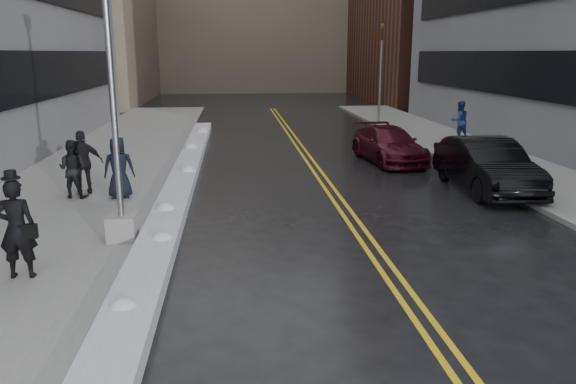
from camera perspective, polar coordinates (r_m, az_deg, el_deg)
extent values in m
plane|color=black|center=(11.73, -2.00, -8.21)|extent=(160.00, 160.00, 0.00)
cube|color=gray|center=(21.90, -18.90, 1.76)|extent=(5.50, 50.00, 0.15)
cube|color=gray|center=(23.80, 21.16, 2.50)|extent=(4.00, 50.00, 0.15)
cube|color=gold|center=(21.52, 2.59, 2.11)|extent=(0.12, 50.00, 0.01)
cube|color=gold|center=(21.56, 3.38, 2.13)|extent=(0.12, 50.00, 0.01)
cube|color=silver|center=(19.40, -10.74, 1.06)|extent=(0.90, 30.00, 0.34)
cube|color=gray|center=(57.00, -21.68, 17.67)|extent=(14.00, 22.00, 18.00)
cube|color=gray|center=(13.71, -16.49, -3.49)|extent=(0.65, 0.65, 0.60)
cylinder|color=gray|center=(13.12, -17.66, 12.56)|extent=(0.14, 0.14, 7.00)
cylinder|color=maroon|center=(23.31, 19.04, 3.39)|extent=(0.24, 0.24, 0.60)
sphere|color=maroon|center=(23.26, 19.10, 4.12)|extent=(0.26, 0.26, 0.26)
cylinder|color=maroon|center=(23.30, 19.05, 3.52)|extent=(0.25, 0.10, 0.10)
cylinder|color=gray|center=(36.07, 9.34, 10.99)|extent=(0.14, 0.14, 5.00)
imported|color=#594C0C|center=(36.04, 9.54, 15.76)|extent=(0.16, 0.20, 1.00)
imported|color=black|center=(12.00, -25.83, -3.39)|extent=(0.73, 0.49, 1.97)
imported|color=black|center=(18.07, -21.03, 2.21)|extent=(0.98, 0.84, 1.76)
imported|color=black|center=(17.56, -16.81, 2.39)|extent=(0.98, 0.71, 1.86)
imported|color=black|center=(18.39, -20.08, 2.82)|extent=(1.25, 0.79, 1.97)
imported|color=navy|center=(29.44, 17.01, 6.95)|extent=(1.09, 0.93, 1.95)
imported|color=black|center=(19.34, 19.50, 2.55)|extent=(1.90, 5.25, 1.72)
imported|color=#400A18|center=(23.74, 10.19, 4.77)|extent=(2.52, 5.12, 1.43)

